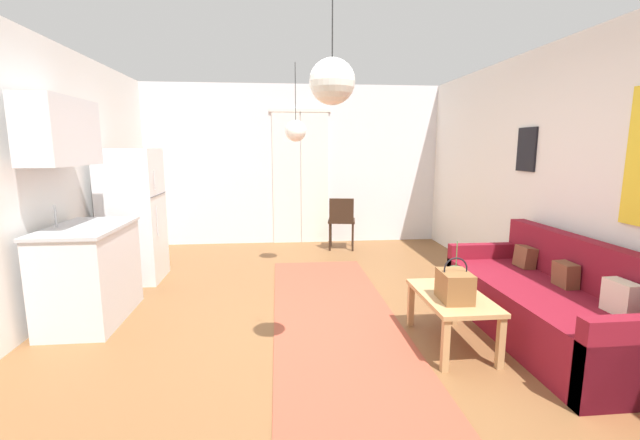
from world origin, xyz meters
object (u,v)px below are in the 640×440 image
at_px(pendant_lamp_far, 296,131).
at_px(refrigerator, 133,215).
at_px(couch, 551,306).
at_px(coffee_table, 452,302).
at_px(bamboo_vase, 455,278).
at_px(handbag, 455,286).
at_px(pendant_lamp_near, 332,81).
at_px(accent_chair, 342,219).

bearing_deg(pendant_lamp_far, refrigerator, -175.59).
bearing_deg(refrigerator, couch, -26.73).
xyz_separation_m(coffee_table, bamboo_vase, (0.06, 0.10, 0.16)).
distance_m(handbag, pendant_lamp_far, 2.90).
bearing_deg(refrigerator, bamboo_vase, -31.74).
relative_size(bamboo_vase, refrigerator, 0.26).
relative_size(pendant_lamp_near, pendant_lamp_far, 0.81).
xyz_separation_m(couch, coffee_table, (-0.90, -0.05, 0.09)).
xyz_separation_m(handbag, refrigerator, (-3.10, 2.21, 0.25)).
height_order(couch, refrigerator, refrigerator).
bearing_deg(coffee_table, accent_chair, 96.72).
bearing_deg(bamboo_vase, coffee_table, -121.63).
bearing_deg(pendant_lamp_near, refrigerator, 128.92).
distance_m(couch, accent_chair, 3.58).
distance_m(couch, coffee_table, 0.90).
distance_m(couch, bamboo_vase, 0.88).
relative_size(coffee_table, pendant_lamp_near, 1.14).
height_order(bamboo_vase, handbag, bamboo_vase).
height_order(handbag, accent_chair, accent_chair).
xyz_separation_m(handbag, accent_chair, (-0.35, 3.50, -0.07)).
bearing_deg(refrigerator, coffee_table, -33.51).
relative_size(bamboo_vase, accent_chair, 0.50).
height_order(couch, handbag, couch).
height_order(couch, accent_chair, couch).
relative_size(refrigerator, pendant_lamp_near, 2.08).
distance_m(coffee_table, bamboo_vase, 0.20).
relative_size(refrigerator, accent_chair, 1.92).
distance_m(handbag, pendant_lamp_near, 1.81).
bearing_deg(coffee_table, pendant_lamp_far, 117.45).
bearing_deg(handbag, bamboo_vase, 65.55).
height_order(coffee_table, handbag, handbag).
bearing_deg(bamboo_vase, accent_chair, 97.97).
relative_size(coffee_table, handbag, 2.55).
bearing_deg(coffee_table, pendant_lamp_near, -154.51).
height_order(couch, pendant_lamp_far, pendant_lamp_far).
height_order(coffee_table, refrigerator, refrigerator).
distance_m(handbag, refrigerator, 3.81).
height_order(handbag, pendant_lamp_near, pendant_lamp_near).
relative_size(couch, refrigerator, 1.30).
bearing_deg(coffee_table, bamboo_vase, 58.37).
xyz_separation_m(accent_chair, pendant_lamp_near, (-0.66, -3.88, 1.52)).
distance_m(bamboo_vase, refrigerator, 3.77).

